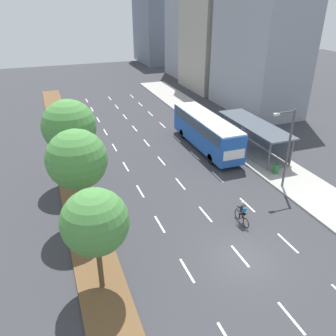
{
  "coord_description": "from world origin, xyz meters",
  "views": [
    {
      "loc": [
        -9.75,
        -13.35,
        14.13
      ],
      "look_at": [
        -0.78,
        10.73,
        1.2
      ],
      "focal_mm": 36.72,
      "sensor_mm": 36.0,
      "label": 1
    }
  ],
  "objects_px": {
    "bus": "(206,129)",
    "median_tree_third": "(69,127)",
    "bus_shelter": "(256,134)",
    "median_tree_second": "(77,160)",
    "streetlight": "(287,144)",
    "trash_bin": "(276,169)",
    "median_tree_nearest": "(95,222)",
    "cyclist": "(242,214)"
  },
  "relations": [
    {
      "from": "median_tree_nearest",
      "to": "median_tree_second",
      "type": "bearing_deg",
      "value": 90.26
    },
    {
      "from": "median_tree_second",
      "to": "trash_bin",
      "type": "bearing_deg",
      "value": 5.45
    },
    {
      "from": "median_tree_nearest",
      "to": "streetlight",
      "type": "relative_size",
      "value": 0.9
    },
    {
      "from": "trash_bin",
      "to": "cyclist",
      "type": "bearing_deg",
      "value": -141.55
    },
    {
      "from": "trash_bin",
      "to": "median_tree_nearest",
      "type": "bearing_deg",
      "value": -155.19
    },
    {
      "from": "median_tree_second",
      "to": "cyclist",
      "type": "bearing_deg",
      "value": -19.69
    },
    {
      "from": "median_tree_nearest",
      "to": "trash_bin",
      "type": "distance_m",
      "value": 18.82
    },
    {
      "from": "bus",
      "to": "cyclist",
      "type": "distance_m",
      "value": 13.2
    },
    {
      "from": "bus",
      "to": "trash_bin",
      "type": "distance_m",
      "value": 8.24
    },
    {
      "from": "median_tree_third",
      "to": "trash_bin",
      "type": "distance_m",
      "value": 17.76
    },
    {
      "from": "bus",
      "to": "median_tree_third",
      "type": "xyz_separation_m",
      "value": [
        -13.38,
        -2.91,
        2.96
      ]
    },
    {
      "from": "streetlight",
      "to": "bus_shelter",
      "type": "bearing_deg",
      "value": 73.46
    },
    {
      "from": "bus",
      "to": "median_tree_third",
      "type": "height_order",
      "value": "median_tree_third"
    },
    {
      "from": "streetlight",
      "to": "median_tree_second",
      "type": "bearing_deg",
      "value": 178.18
    },
    {
      "from": "cyclist",
      "to": "trash_bin",
      "type": "xyz_separation_m",
      "value": [
        6.6,
        5.24,
        -0.22
      ]
    },
    {
      "from": "median_tree_third",
      "to": "median_tree_second",
      "type": "bearing_deg",
      "value": -91.79
    },
    {
      "from": "cyclist",
      "to": "median_tree_second",
      "type": "bearing_deg",
      "value": 160.31
    },
    {
      "from": "bus",
      "to": "cyclist",
      "type": "height_order",
      "value": "bus"
    },
    {
      "from": "median_tree_nearest",
      "to": "bus",
      "type": "bearing_deg",
      "value": 48.27
    },
    {
      "from": "bus_shelter",
      "to": "streetlight",
      "type": "xyz_separation_m",
      "value": [
        -2.11,
        -7.1,
        2.02
      ]
    },
    {
      "from": "bus_shelter",
      "to": "trash_bin",
      "type": "bearing_deg",
      "value": -102.15
    },
    {
      "from": "bus",
      "to": "trash_bin",
      "type": "height_order",
      "value": "bus"
    },
    {
      "from": "median_tree_second",
      "to": "trash_bin",
      "type": "relative_size",
      "value": 7.97
    },
    {
      "from": "median_tree_second",
      "to": "bus",
      "type": "bearing_deg",
      "value": 33.68
    },
    {
      "from": "streetlight",
      "to": "trash_bin",
      "type": "bearing_deg",
      "value": 63.84
    },
    {
      "from": "median_tree_nearest",
      "to": "trash_bin",
      "type": "bearing_deg",
      "value": 24.81
    },
    {
      "from": "bus_shelter",
      "to": "median_tree_third",
      "type": "bearing_deg",
      "value": -178.51
    },
    {
      "from": "median_tree_third",
      "to": "streetlight",
      "type": "relative_size",
      "value": 1.08
    },
    {
      "from": "bus",
      "to": "median_tree_second",
      "type": "distance_m",
      "value": 16.56
    },
    {
      "from": "bus",
      "to": "streetlight",
      "type": "xyz_separation_m",
      "value": [
        2.17,
        -9.55,
        1.82
      ]
    },
    {
      "from": "median_tree_third",
      "to": "bus_shelter",
      "type": "bearing_deg",
      "value": 1.49
    },
    {
      "from": "median_tree_nearest",
      "to": "median_tree_third",
      "type": "bearing_deg",
      "value": 89.24
    },
    {
      "from": "median_tree_third",
      "to": "trash_bin",
      "type": "relative_size",
      "value": 8.27
    },
    {
      "from": "bus_shelter",
      "to": "median_tree_second",
      "type": "xyz_separation_m",
      "value": [
        -17.85,
        -6.6,
        3.07
      ]
    },
    {
      "from": "bus",
      "to": "bus_shelter",
      "type": "bearing_deg",
      "value": -29.76
    },
    {
      "from": "median_tree_nearest",
      "to": "median_tree_second",
      "type": "relative_size",
      "value": 0.87
    },
    {
      "from": "median_tree_third",
      "to": "cyclist",
      "type": "bearing_deg",
      "value": -44.42
    },
    {
      "from": "median_tree_third",
      "to": "streetlight",
      "type": "xyz_separation_m",
      "value": [
        15.55,
        -6.64,
        -1.14
      ]
    },
    {
      "from": "cyclist",
      "to": "median_tree_nearest",
      "type": "relative_size",
      "value": 0.31
    },
    {
      "from": "bus_shelter",
      "to": "median_tree_third",
      "type": "height_order",
      "value": "median_tree_third"
    },
    {
      "from": "bus",
      "to": "trash_bin",
      "type": "xyz_separation_m",
      "value": [
        3.2,
        -7.45,
        -1.49
      ]
    },
    {
      "from": "cyclist",
      "to": "bus_shelter",
      "type": "bearing_deg",
      "value": 53.15
    }
  ]
}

